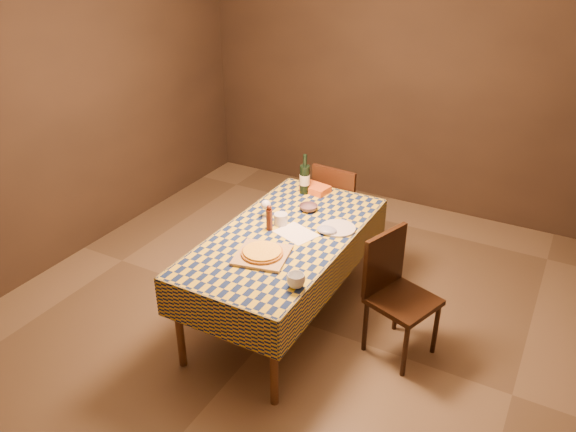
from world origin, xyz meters
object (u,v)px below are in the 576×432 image
at_px(cutting_board, 262,255).
at_px(bowl, 308,208).
at_px(dining_table, 285,243).
at_px(white_plate, 338,228).
at_px(pizza, 262,252).
at_px(chair_far, 338,206).
at_px(wine_bottle, 305,179).
at_px(chair_right, 395,288).

distance_m(cutting_board, bowl, 0.78).
distance_m(dining_table, white_plate, 0.42).
relative_size(pizza, chair_far, 0.38).
relative_size(cutting_board, pizza, 0.99).
height_order(wine_bottle, chair_right, wine_bottle).
bearing_deg(cutting_board, pizza, -88.21).
distance_m(bowl, chair_far, 0.70).
bearing_deg(bowl, chair_far, 91.30).
distance_m(dining_table, cutting_board, 0.36).
relative_size(cutting_board, white_plate, 1.30).
bearing_deg(wine_bottle, cutting_board, -78.50).
distance_m(chair_far, chair_right, 1.33).
distance_m(pizza, wine_bottle, 1.09).
relative_size(pizza, chair_right, 0.38).
bearing_deg(dining_table, white_plate, 39.49).
bearing_deg(chair_right, cutting_board, -152.67).
distance_m(white_plate, chair_right, 0.62).
relative_size(pizza, white_plate, 1.32).
distance_m(bowl, white_plate, 0.38).
distance_m(bowl, wine_bottle, 0.35).
relative_size(bowl, chair_right, 0.16).
bearing_deg(white_plate, pizza, -116.18).
relative_size(dining_table, wine_bottle, 5.25).
distance_m(dining_table, chair_right, 0.87).
distance_m(pizza, chair_far, 1.46).
xyz_separation_m(white_plate, chair_far, (-0.35, 0.82, -0.26)).
distance_m(dining_table, pizza, 0.37).
bearing_deg(white_plate, chair_right, -18.24).
bearing_deg(pizza, dining_table, 92.53).
height_order(cutting_board, white_plate, cutting_board).
distance_m(pizza, chair_right, 0.98).
bearing_deg(chair_far, dining_table, -88.18).
bearing_deg(pizza, cutting_board, 91.79).
xyz_separation_m(bowl, chair_far, (-0.01, 0.65, -0.27)).
distance_m(cutting_board, wine_bottle, 1.09).
bearing_deg(wine_bottle, white_plate, -41.16).
height_order(dining_table, white_plate, white_plate).
height_order(pizza, chair_right, chair_right).
height_order(bowl, chair_far, chair_far).
distance_m(pizza, bowl, 0.78).
bearing_deg(white_plate, dining_table, -140.51).
height_order(dining_table, chair_right, chair_right).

